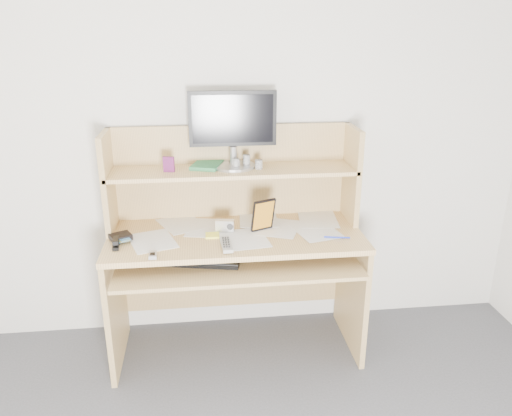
{
  "coord_description": "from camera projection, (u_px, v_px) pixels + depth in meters",
  "views": [
    {
      "loc": [
        -0.18,
        -1.06,
        1.83
      ],
      "look_at": [
        0.11,
        1.43,
        0.91
      ],
      "focal_mm": 35.0,
      "sensor_mm": 36.0,
      "label": 1
    }
  ],
  "objects": [
    {
      "name": "digital_camera",
      "position": [
        225.0,
        225.0,
        2.77
      ],
      "size": [
        0.11,
        0.06,
        0.06
      ],
      "primitive_type": "cube",
      "rotation": [
        0.0,
        0.0,
        -0.18
      ],
      "color": "silver",
      "rests_on": "paper_clutter"
    },
    {
      "name": "stapler",
      "position": [
        116.0,
        242.0,
        2.59
      ],
      "size": [
        0.04,
        0.12,
        0.04
      ],
      "primitive_type": "cube",
      "rotation": [
        0.0,
        0.0,
        0.1
      ],
      "color": "black",
      "rests_on": "paper_clutter"
    },
    {
      "name": "chip_stack_b",
      "position": [
        236.0,
        164.0,
        2.77
      ],
      "size": [
        0.05,
        0.05,
        0.06
      ],
      "primitive_type": "cylinder",
      "rotation": [
        0.0,
        0.0,
        0.33
      ],
      "color": "silver",
      "rests_on": "desk"
    },
    {
      "name": "card_box",
      "position": [
        169.0,
        164.0,
        2.71
      ],
      "size": [
        0.06,
        0.03,
        0.08
      ],
      "primitive_type": "cube",
      "rotation": [
        0.0,
        0.0,
        -0.23
      ],
      "color": "maroon",
      "rests_on": "desk"
    },
    {
      "name": "keyboard",
      "position": [
        202.0,
        260.0,
        2.64
      ],
      "size": [
        0.43,
        0.23,
        0.03
      ],
      "rotation": [
        0.0,
        0.0,
        -0.22
      ],
      "color": "black",
      "rests_on": "desk"
    },
    {
      "name": "monitor",
      "position": [
        233.0,
        127.0,
        2.76
      ],
      "size": [
        0.49,
        0.24,
        0.42
      ],
      "rotation": [
        0.0,
        0.0,
        -0.0
      ],
      "color": "#AFB0B4",
      "rests_on": "desk"
    },
    {
      "name": "paper_clutter",
      "position": [
        236.0,
        233.0,
        2.76
      ],
      "size": [
        1.32,
        0.54,
        0.01
      ],
      "primitive_type": "cube",
      "color": "silver",
      "rests_on": "desk"
    },
    {
      "name": "blue_pen",
      "position": [
        337.0,
        237.0,
        2.68
      ],
      "size": [
        0.14,
        0.04,
        0.01
      ],
      "primitive_type": "cylinder",
      "rotation": [
        1.57,
        0.0,
        1.37
      ],
      "color": "#182CB9",
      "rests_on": "paper_clutter"
    },
    {
      "name": "chip_stack_c",
      "position": [
        259.0,
        164.0,
        2.77
      ],
      "size": [
        0.04,
        0.04,
        0.05
      ],
      "primitive_type": "cylinder",
      "rotation": [
        0.0,
        0.0,
        0.03
      ],
      "color": "black",
      "rests_on": "desk"
    },
    {
      "name": "game_case",
      "position": [
        263.0,
        215.0,
        2.75
      ],
      "size": [
        0.13,
        0.07,
        0.19
      ],
      "primitive_type": "cube",
      "rotation": [
        0.0,
        0.0,
        0.4
      ],
      "color": "black",
      "rests_on": "paper_clutter"
    },
    {
      "name": "tv_remote",
      "position": [
        226.0,
        244.0,
        2.58
      ],
      "size": [
        0.06,
        0.19,
        0.02
      ],
      "primitive_type": "cube",
      "rotation": [
        0.0,
        0.0,
        0.06
      ],
      "color": "#9C9C97",
      "rests_on": "paper_clutter"
    },
    {
      "name": "chip_stack_a",
      "position": [
        237.0,
        164.0,
        2.78
      ],
      "size": [
        0.04,
        0.04,
        0.05
      ],
      "primitive_type": "cylinder",
      "rotation": [
        0.0,
        0.0,
        -0.19
      ],
      "color": "black",
      "rests_on": "desk"
    },
    {
      "name": "sticky_note_pad",
      "position": [
        212.0,
        235.0,
        2.72
      ],
      "size": [
        0.08,
        0.08,
        0.01
      ],
      "primitive_type": "cube",
      "rotation": [
        0.0,
        0.0,
        -0.01
      ],
      "color": "yellow",
      "rests_on": "desk"
    },
    {
      "name": "flip_phone",
      "position": [
        153.0,
        254.0,
        2.47
      ],
      "size": [
        0.04,
        0.08,
        0.02
      ],
      "primitive_type": "cube",
      "rotation": [
        0.0,
        0.0,
        0.03
      ],
      "color": "#BDBDBF",
      "rests_on": "paper_clutter"
    },
    {
      "name": "shelf_book",
      "position": [
        207.0,
        165.0,
        2.82
      ],
      "size": [
        0.2,
        0.24,
        0.02
      ],
      "primitive_type": "cube",
      "rotation": [
        0.0,
        0.0,
        -0.31
      ],
      "color": "#358647",
      "rests_on": "desk"
    },
    {
      "name": "chip_stack_d",
      "position": [
        247.0,
        161.0,
        2.8
      ],
      "size": [
        0.05,
        0.05,
        0.07
      ],
      "primitive_type": "cylinder",
      "rotation": [
        0.0,
        0.0,
        -0.36
      ],
      "color": "silver",
      "rests_on": "desk"
    },
    {
      "name": "desk",
      "position": [
        235.0,
        237.0,
        2.85
      ],
      "size": [
        1.4,
        0.7,
        1.3
      ],
      "color": "#DAB370",
      "rests_on": "floor"
    },
    {
      "name": "wallet",
      "position": [
        120.0,
        237.0,
        2.67
      ],
      "size": [
        0.14,
        0.13,
        0.03
      ],
      "primitive_type": "cube",
      "rotation": [
        0.0,
        0.0,
        0.46
      ],
      "color": "black",
      "rests_on": "paper_clutter"
    },
    {
      "name": "back_wall",
      "position": [
        230.0,
        133.0,
        2.88
      ],
      "size": [
        3.6,
        0.04,
        2.5
      ],
      "primitive_type": "cube",
      "color": "silver",
      "rests_on": "floor"
    }
  ]
}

